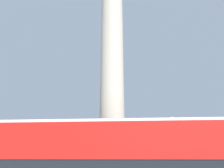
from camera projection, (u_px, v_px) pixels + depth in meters
name	position (u px, v px, depth m)	size (l,w,h in m)	color
monument_column	(112.00, 97.00, 15.57)	(6.03, 6.03, 24.28)	#ADA593
bus_b	(113.00, 166.00, 9.90)	(11.34, 2.99, 4.37)	red
street_lamp	(175.00, 154.00, 12.18)	(0.44, 0.44, 5.04)	black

